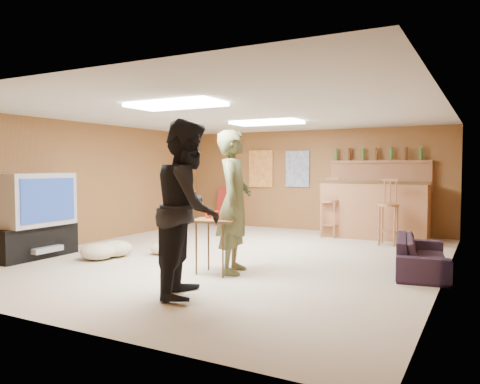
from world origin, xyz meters
The scene contains 32 objects.
ground centered at (0.00, 0.00, 0.00)m, with size 7.00×7.00×0.00m, color #C0AC92.
ceiling centered at (0.00, 0.00, 2.20)m, with size 6.00×7.00×0.02m, color silver.
wall_back centered at (0.00, 3.50, 1.10)m, with size 6.00×0.02×2.20m, color brown.
wall_front centered at (0.00, -3.50, 1.10)m, with size 6.00×0.02×2.20m, color brown.
wall_left centered at (-3.00, 0.00, 1.10)m, with size 0.02×7.00×2.20m, color brown.
wall_right centered at (3.00, 0.00, 1.10)m, with size 0.02×7.00×2.20m, color brown.
tv_stand centered at (-2.72, -1.50, 0.25)m, with size 0.55×1.30×0.50m, color black.
dvd_box centered at (-2.50, -1.50, 0.15)m, with size 0.35×0.50×0.08m, color #B2B2B7.
tv_body centered at (-2.65, -1.50, 0.90)m, with size 0.60×1.10×0.80m, color #B2B2B7.
tv_screen centered at (-2.34, -1.50, 0.90)m, with size 0.02×0.95×0.65m, color navy.
bar_counter centered at (1.50, 2.95, 0.55)m, with size 2.00×0.60×1.10m, color brown.
bar_lip centered at (1.50, 2.70, 1.10)m, with size 2.10×0.12×0.05m, color #442D15.
bar_shelf centered at (1.50, 3.40, 1.50)m, with size 2.00×0.18×0.05m, color brown.
bar_backing centered at (1.50, 3.42, 1.20)m, with size 2.00×0.14×0.60m, color brown.
poster_left centered at (-1.20, 3.46, 1.35)m, with size 0.60×0.03×0.85m, color #BF3F26.
poster_right centered at (-0.30, 3.46, 1.35)m, with size 0.55×0.03×0.80m, color #334C99.
folding_chair_stack centered at (-2.00, 3.30, 0.45)m, with size 0.50×0.14×0.90m, color #A3241E.
ceiling_panel_front centered at (0.00, -1.50, 2.17)m, with size 1.20×0.60×0.04m, color white.
ceiling_panel_back centered at (0.00, 1.20, 2.17)m, with size 1.20×0.60×0.04m, color white.
person_olive centered at (0.52, -0.92, 0.94)m, with size 0.69×0.45×1.88m, color brown.
person_black centered at (0.60, -2.10, 0.95)m, with size 0.93×0.72×1.91m, color black.
sofa centered at (2.70, 0.26, 0.23)m, with size 1.60×0.63×0.47m, color black.
tray_table centered at (0.35, -1.12, 0.36)m, with size 0.55×0.44×0.72m, color #442D15.
cup_red_near centered at (0.21, -1.08, 0.77)m, with size 0.08×0.08×0.11m, color red.
cup_red_far centered at (0.40, -1.19, 0.77)m, with size 0.08×0.08×0.11m, color red.
cup_blue centered at (0.47, -1.03, 0.77)m, with size 0.07×0.07×0.10m, color navy.
bar_stool_left centered at (0.70, 2.66, 0.67)m, with size 0.42×0.42×1.34m, color brown, non-canonical shape.
bar_stool_right centered at (1.90, 2.25, 0.63)m, with size 0.40×0.40×1.26m, color brown, non-canonical shape.
cushion_near_tv centered at (-1.66, -0.85, 0.12)m, with size 0.55×0.55×0.25m, color #C1B388.
cushion_mid centered at (-1.11, -0.34, 0.09)m, with size 0.40×0.40×0.18m, color #C1B388.
cushion_far centered at (-1.71, -1.14, 0.12)m, with size 0.53×0.53×0.24m, color #C1B388.
bottle_row centered at (1.44, 3.38, 1.65)m, with size 1.76×0.08×0.26m, color #3F7233, non-canonical shape.
Camera 1 is at (3.48, -6.29, 1.40)m, focal length 35.00 mm.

